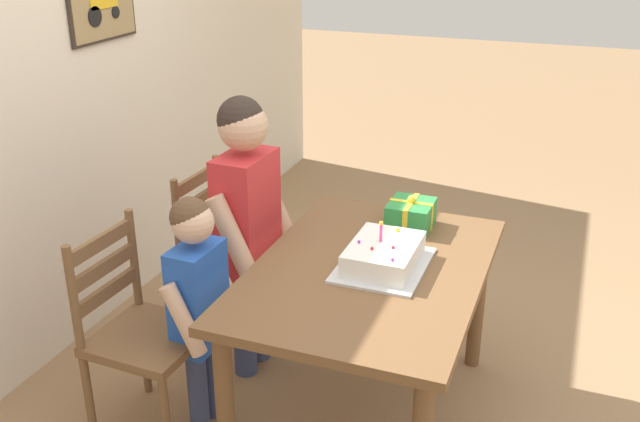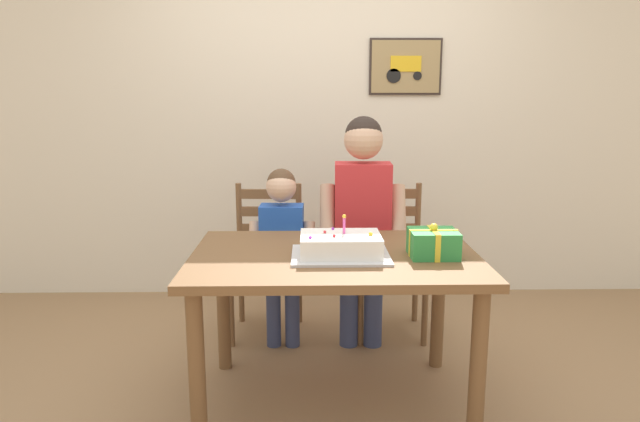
% 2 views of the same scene
% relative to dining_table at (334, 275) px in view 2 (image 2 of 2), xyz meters
% --- Properties ---
extents(ground_plane, '(20.00, 20.00, 0.00)m').
position_rel_dining_table_xyz_m(ground_plane, '(0.00, 0.00, -0.64)').
color(ground_plane, '#997551').
extents(back_wall, '(6.40, 0.11, 2.60)m').
position_rel_dining_table_xyz_m(back_wall, '(0.00, 1.64, 0.66)').
color(back_wall, silver).
rests_on(back_wall, ground).
extents(dining_table, '(1.32, 0.90, 0.75)m').
position_rel_dining_table_xyz_m(dining_table, '(0.00, 0.00, 0.00)').
color(dining_table, brown).
rests_on(dining_table, ground).
extents(birthday_cake, '(0.44, 0.34, 0.19)m').
position_rel_dining_table_xyz_m(birthday_cake, '(0.02, -0.05, 0.15)').
color(birthday_cake, silver).
rests_on(birthday_cake, dining_table).
extents(gift_box_red_large, '(0.22, 0.20, 0.16)m').
position_rel_dining_table_xyz_m(gift_box_red_large, '(0.44, -0.06, 0.17)').
color(gift_box_red_large, '#2D8E42').
rests_on(gift_box_red_large, dining_table).
extents(chair_left, '(0.44, 0.44, 0.92)m').
position_rel_dining_table_xyz_m(chair_left, '(-0.38, 0.87, -0.18)').
color(chair_left, brown).
rests_on(chair_left, ground).
extents(chair_right, '(0.43, 0.43, 0.92)m').
position_rel_dining_table_xyz_m(chair_right, '(0.38, 0.87, -0.18)').
color(chair_right, brown).
rests_on(chair_right, ground).
extents(child_older, '(0.49, 0.28, 1.35)m').
position_rel_dining_table_xyz_m(child_older, '(0.19, 0.64, 0.18)').
color(child_older, '#38426B').
rests_on(child_older, ground).
extents(child_younger, '(0.39, 0.22, 1.06)m').
position_rel_dining_table_xyz_m(child_younger, '(-0.27, 0.64, -0.00)').
color(child_younger, '#38426B').
rests_on(child_younger, ground).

